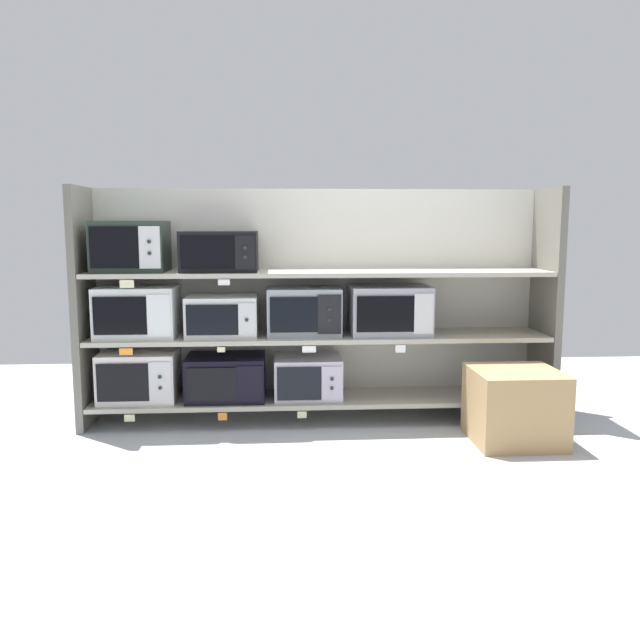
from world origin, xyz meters
TOP-DOWN VIEW (x-y plane):
  - ground at (0.00, -1.00)m, footprint 7.07×6.00m
  - back_panel at (0.00, 0.26)m, footprint 3.27×0.04m
  - upright_left at (-1.57, 0.00)m, footprint 0.05×0.47m
  - upright_right at (1.57, 0.00)m, footprint 0.05×0.47m
  - shelf_0 at (0.00, 0.00)m, footprint 3.07×0.47m
  - microwave_0 at (-1.22, -0.00)m, footprint 0.51×0.40m
  - microwave_1 at (-0.64, -0.00)m, footprint 0.53×0.41m
  - microwave_2 at (-0.09, -0.00)m, footprint 0.46×0.40m
  - price_tag_0 at (-1.25, -0.24)m, footprint 0.07×0.00m
  - price_tag_1 at (-0.65, -0.24)m, footprint 0.06×0.00m
  - price_tag_2 at (-0.13, -0.24)m, footprint 0.06×0.00m
  - shelf_1 at (0.00, 0.00)m, footprint 3.07×0.47m
  - microwave_3 at (-1.22, -0.00)m, footprint 0.52×0.41m
  - microwave_4 at (-0.66, -0.00)m, footprint 0.47×0.40m
  - microwave_5 at (-0.11, -0.00)m, footprint 0.50×0.35m
  - microwave_6 at (0.47, -0.00)m, footprint 0.54×0.41m
  - price_tag_3 at (-1.25, -0.24)m, footprint 0.08×0.00m
  - price_tag_4 at (-0.65, -0.24)m, footprint 0.05×0.00m
  - price_tag_5 at (-0.09, -0.24)m, footprint 0.09×0.00m
  - price_tag_6 at (0.51, -0.24)m, footprint 0.07×0.00m
  - shelf_2 at (0.00, 0.00)m, footprint 3.07×0.47m
  - microwave_7 at (-1.24, -0.00)m, footprint 0.46×0.40m
  - microwave_8 at (-0.67, -0.00)m, footprint 0.50×0.43m
  - price_tag_7 at (-1.23, -0.24)m, footprint 0.09×0.00m
  - price_tag_8 at (-0.62, -0.24)m, footprint 0.07×0.00m
  - shipping_carton at (1.17, -0.55)m, footprint 0.53×0.53m

SIDE VIEW (x-z plane):
  - ground at x=0.00m, z-range -0.02..0.00m
  - price_tag_1 at x=-0.65m, z-range 0.08..0.13m
  - price_tag_0 at x=-1.25m, z-range 0.08..0.13m
  - price_tag_2 at x=-0.13m, z-range 0.08..0.13m
  - shelf_0 at x=0.00m, z-range 0.13..0.16m
  - shipping_carton at x=1.17m, z-range 0.00..0.45m
  - microwave_2 at x=-0.09m, z-range 0.16..0.44m
  - microwave_1 at x=-0.64m, z-range 0.16..0.46m
  - microwave_0 at x=-1.22m, z-range 0.16..0.49m
  - price_tag_6 at x=0.51m, z-range 0.51..0.56m
  - price_tag_3 at x=-1.25m, z-range 0.52..0.56m
  - price_tag_5 at x=-0.09m, z-range 0.52..0.56m
  - price_tag_4 at x=-0.65m, z-range 0.53..0.56m
  - shelf_1 at x=0.00m, z-range 0.57..0.60m
  - microwave_4 at x=-0.66m, z-range 0.60..0.87m
  - microwave_5 at x=-0.11m, z-range 0.60..0.92m
  - microwave_6 at x=0.47m, z-range 0.60..0.93m
  - microwave_3 at x=-1.22m, z-range 0.60..0.93m
  - back_panel at x=0.00m, z-range 0.00..1.59m
  - upright_left at x=-1.57m, z-range 0.00..1.59m
  - upright_right at x=1.57m, z-range 0.00..1.59m
  - price_tag_7 at x=-1.23m, z-range 0.95..1.00m
  - price_tag_8 at x=-0.62m, z-range 0.96..1.00m
  - shelf_2 at x=0.00m, z-range 1.00..1.03m
  - microwave_8 at x=-0.67m, z-range 1.03..1.30m
  - microwave_7 at x=-1.24m, z-range 1.03..1.36m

